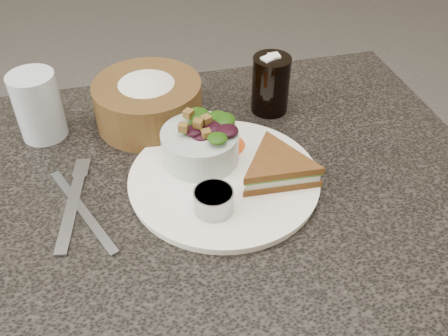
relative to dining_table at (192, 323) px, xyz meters
name	(u,v)px	position (x,y,z in m)	size (l,w,h in m)	color
dining_table	(192,323)	(0.00, 0.00, 0.00)	(1.00, 0.70, 0.75)	black
dinner_plate	(224,179)	(0.07, 0.00, 0.38)	(0.30, 0.30, 0.01)	white
sandwich	(277,168)	(0.15, -0.02, 0.41)	(0.14, 0.14, 0.04)	#573217
salad_bowl	(200,141)	(0.04, 0.05, 0.42)	(0.12, 0.12, 0.07)	#A4B1AB
dressing_ramekin	(214,201)	(0.03, -0.07, 0.41)	(0.06, 0.06, 0.04)	gray
orange_wedge	(225,138)	(0.09, 0.08, 0.40)	(0.07, 0.07, 0.03)	#E95312
fork	(72,208)	(-0.17, 0.00, 0.38)	(0.02, 0.18, 0.00)	#999CA1
knife	(82,210)	(-0.15, -0.01, 0.38)	(0.01, 0.21, 0.00)	gray
bread_basket	(148,96)	(-0.02, 0.20, 0.43)	(0.19, 0.19, 0.11)	brown
cola_glass	(271,82)	(0.20, 0.18, 0.44)	(0.07, 0.07, 0.12)	black
water_glass	(38,106)	(-0.21, 0.20, 0.43)	(0.08, 0.08, 0.12)	#B3C0C8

